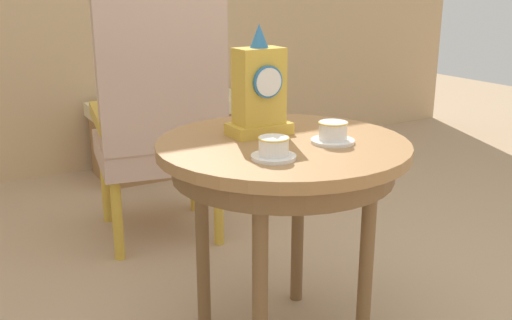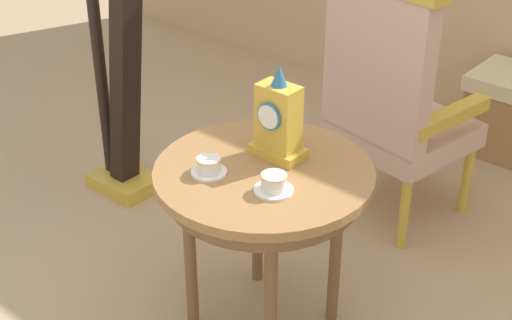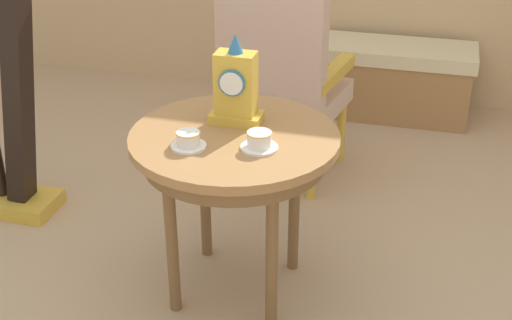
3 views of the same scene
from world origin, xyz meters
TOP-DOWN VIEW (x-y plane):
  - ground_plane at (0.00, 0.00)m, footprint 10.00×10.00m
  - side_table at (0.08, 0.06)m, footprint 0.76×0.76m
  - teacup_left at (-0.04, -0.09)m, footprint 0.12×0.12m
  - teacup_right at (0.19, -0.03)m, footprint 0.13×0.13m
  - mantel_clock at (0.06, 0.16)m, footprint 0.19×0.11m
  - armchair at (0.03, 0.97)m, footprint 0.62×0.61m
  - harp at (-1.03, 0.36)m, footprint 0.40×0.24m

SIDE VIEW (x-z plane):
  - ground_plane at x=0.00m, z-range 0.00..0.00m
  - armchair at x=0.03m, z-range 0.02..1.16m
  - side_table at x=0.08m, z-range 0.26..0.94m
  - harp at x=-1.03m, z-range -0.17..1.53m
  - teacup_left at x=-0.04m, z-range 0.67..0.73m
  - teacup_right at x=0.19m, z-range 0.67..0.74m
  - mantel_clock at x=0.06m, z-range 0.64..0.98m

